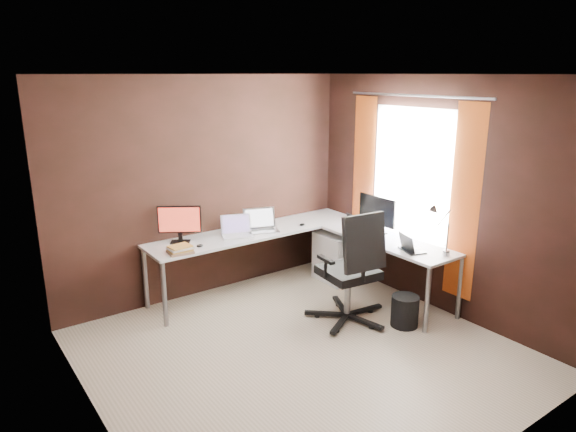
# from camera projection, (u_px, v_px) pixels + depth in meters

# --- Properties ---
(room) EXTENTS (3.60, 3.60, 2.50)m
(room) POSITION_uv_depth(u_px,v_px,m) (328.00, 213.00, 4.67)
(room) COLOR beige
(room) RESTS_ON ground
(desk) EXTENTS (2.65, 2.25, 0.73)m
(desk) POSITION_uv_depth(u_px,v_px,m) (306.00, 239.00, 5.87)
(desk) COLOR white
(desk) RESTS_ON ground
(drawer_pedestal) EXTENTS (0.42, 0.50, 0.60)m
(drawer_pedestal) POSITION_uv_depth(u_px,v_px,m) (337.00, 257.00, 6.39)
(drawer_pedestal) COLOR white
(drawer_pedestal) RESTS_ON ground
(monitor_left) EXTENTS (0.41, 0.28, 0.41)m
(monitor_left) POSITION_uv_depth(u_px,v_px,m) (180.00, 222.00, 5.53)
(monitor_left) COLOR black
(monitor_left) RESTS_ON desk
(monitor_right) EXTENTS (0.13, 0.53, 0.44)m
(monitor_right) POSITION_uv_depth(u_px,v_px,m) (377.00, 212.00, 5.84)
(monitor_right) COLOR black
(monitor_right) RESTS_ON desk
(laptop_white) EXTENTS (0.40, 0.34, 0.23)m
(laptop_white) POSITION_uv_depth(u_px,v_px,m) (237.00, 231.00, 5.81)
(laptop_white) COLOR white
(laptop_white) RESTS_ON desk
(laptop_silver) EXTENTS (0.44, 0.38, 0.25)m
(laptop_silver) POSITION_uv_depth(u_px,v_px,m) (261.00, 226.00, 6.01)
(laptop_silver) COLOR silver
(laptop_silver) RESTS_ON desk
(laptop_black_big) EXTENTS (0.33, 0.41, 0.25)m
(laptop_black_big) POSITION_uv_depth(u_px,v_px,m) (361.00, 232.00, 5.78)
(laptop_black_big) COLOR black
(laptop_black_big) RESTS_ON desk
(laptop_black_small) EXTENTS (0.27, 0.32, 0.18)m
(laptop_black_small) POSITION_uv_depth(u_px,v_px,m) (410.00, 247.00, 5.30)
(laptop_black_small) COLOR black
(laptop_black_small) RESTS_ON desk
(book_stack) EXTENTS (0.27, 0.22, 0.08)m
(book_stack) POSITION_uv_depth(u_px,v_px,m) (180.00, 250.00, 5.25)
(book_stack) COLOR #976F51
(book_stack) RESTS_ON desk
(mouse_left) EXTENTS (0.08, 0.05, 0.03)m
(mouse_left) POSITION_uv_depth(u_px,v_px,m) (200.00, 246.00, 5.43)
(mouse_left) COLOR black
(mouse_left) RESTS_ON desk
(mouse_corner) EXTENTS (0.08, 0.07, 0.03)m
(mouse_corner) POSITION_uv_depth(u_px,v_px,m) (302.00, 225.00, 6.19)
(mouse_corner) COLOR black
(mouse_corner) RESTS_ON desk
(desk_lamp) EXTENTS (0.18, 0.20, 0.52)m
(desk_lamp) POSITION_uv_depth(u_px,v_px,m) (439.00, 224.00, 5.11)
(desk_lamp) COLOR slate
(desk_lamp) RESTS_ON desk
(office_chair) EXTENTS (0.67, 0.68, 1.20)m
(office_chair) POSITION_uv_depth(u_px,v_px,m) (350.00, 289.00, 5.30)
(office_chair) COLOR black
(office_chair) RESTS_ON ground
(wastebasket) EXTENTS (0.36, 0.36, 0.32)m
(wastebasket) POSITION_uv_depth(u_px,v_px,m) (405.00, 311.00, 5.25)
(wastebasket) COLOR black
(wastebasket) RESTS_ON ground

